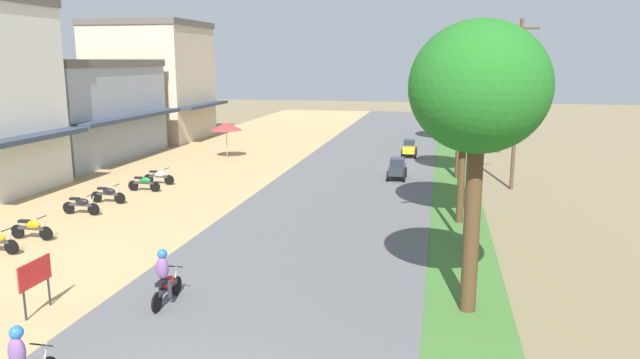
{
  "coord_description": "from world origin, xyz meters",
  "views": [
    {
      "loc": [
        4.73,
        -9.29,
        6.86
      ],
      "look_at": [
        -0.17,
        14.7,
        1.87
      ],
      "focal_mm": 32.96,
      "sensor_mm": 36.0,
      "label": 1
    }
  ],
  "objects_px": {
    "median_tree_fifth": "(454,68)",
    "streetlamp_near": "(470,130)",
    "median_tree_third": "(462,72)",
    "streetlamp_mid": "(452,84)",
    "median_tree_fourth": "(455,66)",
    "median_tree_second": "(466,84)",
    "vendor_umbrella": "(226,126)",
    "parked_motorbike_fifth": "(108,193)",
    "street_signboard": "(35,276)",
    "car_hatchback_charcoal": "(397,168)",
    "parked_motorbike_third": "(32,227)",
    "parked_motorbike_sixth": "(144,182)",
    "utility_pole_near": "(502,92)",
    "parked_motorbike_fourth": "(81,204)",
    "utility_pole_far": "(517,103)",
    "motorbike_ahead_second": "(165,278)",
    "median_tree_nearest": "(479,90)",
    "parked_motorbike_seventh": "(159,176)",
    "car_hatchback_yellow": "(409,147)"
  },
  "relations": [
    {
      "from": "utility_pole_near",
      "to": "parked_motorbike_fourth",
      "type": "bearing_deg",
      "value": -131.22
    },
    {
      "from": "median_tree_fourth",
      "to": "median_tree_second",
      "type": "bearing_deg",
      "value": -90.08
    },
    {
      "from": "car_hatchback_charcoal",
      "to": "motorbike_ahead_second",
      "type": "bearing_deg",
      "value": -104.81
    },
    {
      "from": "parked_motorbike_fifth",
      "to": "median_tree_third",
      "type": "bearing_deg",
      "value": 30.46
    },
    {
      "from": "street_signboard",
      "to": "median_tree_nearest",
      "type": "relative_size",
      "value": 0.19
    },
    {
      "from": "streetlamp_mid",
      "to": "vendor_umbrella",
      "type": "bearing_deg",
      "value": -123.35
    },
    {
      "from": "median_tree_third",
      "to": "streetlamp_mid",
      "type": "xyz_separation_m",
      "value": [
        -0.05,
        27.96,
        -1.73
      ]
    },
    {
      "from": "parked_motorbike_third",
      "to": "streetlamp_near",
      "type": "xyz_separation_m",
      "value": [
        16.28,
        2.23,
        3.87
      ]
    },
    {
      "from": "parked_motorbike_sixth",
      "to": "median_tree_nearest",
      "type": "bearing_deg",
      "value": -36.73
    },
    {
      "from": "vendor_umbrella",
      "to": "parked_motorbike_fifth",
      "type": "bearing_deg",
      "value": -93.68
    },
    {
      "from": "parked_motorbike_seventh",
      "to": "street_signboard",
      "type": "relative_size",
      "value": 1.2
    },
    {
      "from": "median_tree_fifth",
      "to": "car_hatchback_charcoal",
      "type": "distance_m",
      "value": 24.29
    },
    {
      "from": "utility_pole_far",
      "to": "car_hatchback_charcoal",
      "type": "bearing_deg",
      "value": 170.13
    },
    {
      "from": "parked_motorbike_sixth",
      "to": "median_tree_third",
      "type": "xyz_separation_m",
      "value": [
        16.23,
        7.04,
        5.63
      ]
    },
    {
      "from": "median_tree_fourth",
      "to": "car_hatchback_yellow",
      "type": "bearing_deg",
      "value": -111.49
    },
    {
      "from": "parked_motorbike_fourth",
      "to": "parked_motorbike_seventh",
      "type": "bearing_deg",
      "value": 86.74
    },
    {
      "from": "median_tree_second",
      "to": "streetlamp_near",
      "type": "height_order",
      "value": "median_tree_second"
    },
    {
      "from": "parked_motorbike_sixth",
      "to": "median_tree_fourth",
      "type": "xyz_separation_m",
      "value": [
        16.13,
        21.9,
        5.83
      ]
    },
    {
      "from": "median_tree_third",
      "to": "utility_pole_near",
      "type": "xyz_separation_m",
      "value": [
        3.34,
        10.85,
        -1.66
      ]
    },
    {
      "from": "parked_motorbike_sixth",
      "to": "streetlamp_mid",
      "type": "height_order",
      "value": "streetlamp_mid"
    },
    {
      "from": "streetlamp_mid",
      "to": "parked_motorbike_third",
      "type": "bearing_deg",
      "value": -110.44
    },
    {
      "from": "parked_motorbike_fifth",
      "to": "street_signboard",
      "type": "relative_size",
      "value": 1.2
    },
    {
      "from": "parked_motorbike_third",
      "to": "median_tree_third",
      "type": "relative_size",
      "value": 0.22
    },
    {
      "from": "median_tree_second",
      "to": "street_signboard",
      "type": "bearing_deg",
      "value": -134.65
    },
    {
      "from": "median_tree_fifth",
      "to": "streetlamp_near",
      "type": "distance_m",
      "value": 35.77
    },
    {
      "from": "vendor_umbrella",
      "to": "utility_pole_far",
      "type": "bearing_deg",
      "value": -18.92
    },
    {
      "from": "parked_motorbike_third",
      "to": "median_tree_fourth",
      "type": "distance_m",
      "value": 35.11
    },
    {
      "from": "median_tree_third",
      "to": "utility_pole_far",
      "type": "distance_m",
      "value": 3.93
    },
    {
      "from": "street_signboard",
      "to": "car_hatchback_charcoal",
      "type": "distance_m",
      "value": 21.99
    },
    {
      "from": "median_tree_fourth",
      "to": "motorbike_ahead_second",
      "type": "height_order",
      "value": "median_tree_fourth"
    },
    {
      "from": "parked_motorbike_third",
      "to": "median_tree_fourth",
      "type": "bearing_deg",
      "value": 62.05
    },
    {
      "from": "median_tree_fourth",
      "to": "car_hatchback_charcoal",
      "type": "xyz_separation_m",
      "value": [
        -3.33,
        -16.07,
        -5.63
      ]
    },
    {
      "from": "median_tree_third",
      "to": "motorbike_ahead_second",
      "type": "height_order",
      "value": "median_tree_third"
    },
    {
      "from": "motorbike_ahead_second",
      "to": "parked_motorbike_fourth",
      "type": "bearing_deg",
      "value": 134.22
    },
    {
      "from": "parked_motorbike_fourth",
      "to": "median_tree_second",
      "type": "distance_m",
      "value": 17.51
    },
    {
      "from": "parked_motorbike_third",
      "to": "parked_motorbike_fifth",
      "type": "relative_size",
      "value": 1.0
    },
    {
      "from": "median_tree_second",
      "to": "median_tree_third",
      "type": "relative_size",
      "value": 1.0
    },
    {
      "from": "parked_motorbike_sixth",
      "to": "street_signboard",
      "type": "bearing_deg",
      "value": -72.72
    },
    {
      "from": "streetlamp_near",
      "to": "utility_pole_near",
      "type": "height_order",
      "value": "utility_pole_near"
    },
    {
      "from": "street_signboard",
      "to": "utility_pole_near",
      "type": "height_order",
      "value": "utility_pole_near"
    },
    {
      "from": "vendor_umbrella",
      "to": "streetlamp_mid",
      "type": "xyz_separation_m",
      "value": [
        15.72,
        23.89,
        2.15
      ]
    },
    {
      "from": "parked_motorbike_sixth",
      "to": "car_hatchback_yellow",
      "type": "xyz_separation_m",
      "value": [
        13.06,
        14.11,
        0.19
      ]
    },
    {
      "from": "median_tree_fourth",
      "to": "motorbike_ahead_second",
      "type": "xyz_separation_m",
      "value": [
        -8.4,
        -35.25,
        -5.53
      ]
    },
    {
      "from": "utility_pole_near",
      "to": "utility_pole_far",
      "type": "height_order",
      "value": "utility_pole_far"
    },
    {
      "from": "median_tree_fourth",
      "to": "utility_pole_far",
      "type": "relative_size",
      "value": 0.95
    },
    {
      "from": "street_signboard",
      "to": "median_tree_fifth",
      "type": "xyz_separation_m",
      "value": [
        11.7,
        43.82,
        5.01
      ]
    },
    {
      "from": "utility_pole_far",
      "to": "utility_pole_near",
      "type": "bearing_deg",
      "value": 87.68
    },
    {
      "from": "median_tree_third",
      "to": "utility_pole_far",
      "type": "xyz_separation_m",
      "value": [
        2.81,
        -2.3,
        -1.52
      ]
    },
    {
      "from": "vendor_umbrella",
      "to": "car_hatchback_charcoal",
      "type": "xyz_separation_m",
      "value": [
        12.34,
        -5.28,
        -1.56
      ]
    },
    {
      "from": "parked_motorbike_seventh",
      "to": "car_hatchback_yellow",
      "type": "relative_size",
      "value": 0.9
    }
  ]
}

